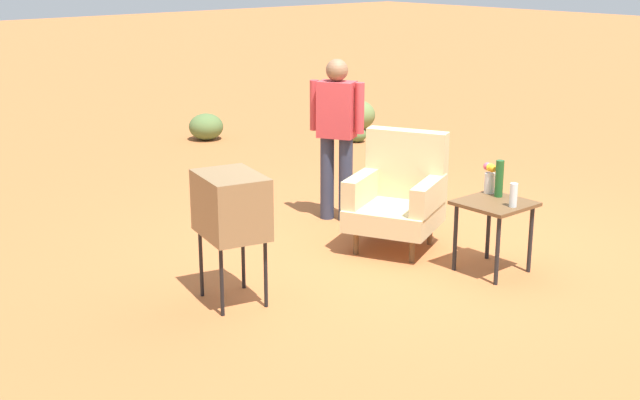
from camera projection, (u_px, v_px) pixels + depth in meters
name	position (u px, v px, depth m)	size (l,w,h in m)	color
ground_plane	(402.00, 246.00, 8.00)	(60.00, 60.00, 0.00)	#AD6033
armchair	(398.00, 194.00, 7.86)	(1.02, 1.03, 1.06)	brown
side_table	(494.00, 212.00, 7.22)	(0.56, 0.56, 0.62)	black
tv_on_stand	(231.00, 206.00, 6.51)	(0.68, 0.56, 1.03)	black
person_standing	(337.00, 129.00, 8.54)	(0.51, 0.36, 1.64)	#2D3347
bottle_short_clear	(513.00, 195.00, 7.02)	(0.06, 0.06, 0.20)	silver
bottle_wine_green	(499.00, 179.00, 7.30)	(0.07, 0.07, 0.32)	#1E5623
flower_vase	(490.00, 177.00, 7.41)	(0.15, 0.10, 0.27)	silver
shrub_near	(206.00, 127.00, 12.49)	(0.50, 0.50, 0.39)	#516B38
shrub_far	(356.00, 115.00, 13.17)	(0.61, 0.61, 0.47)	olive
shrub_lone	(357.00, 135.00, 12.36)	(0.27, 0.27, 0.21)	#516B38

